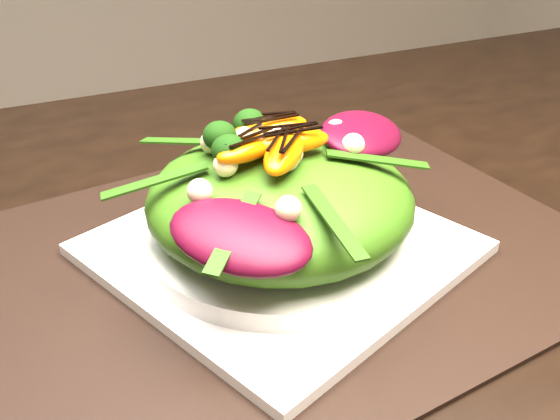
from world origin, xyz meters
name	(u,v)px	position (x,y,z in m)	size (l,w,h in m)	color
dining_table	(215,300)	(0.00, 0.00, 0.73)	(1.60, 0.90, 0.75)	black
placemat	(280,255)	(0.06, 0.01, 0.75)	(0.50, 0.38, 0.00)	black
plate_base	(280,248)	(0.06, 0.01, 0.76)	(0.26, 0.26, 0.01)	white
salad_bowl	(280,235)	(0.06, 0.01, 0.77)	(0.22, 0.22, 0.02)	silver
lettuce_mound	(280,199)	(0.06, 0.01, 0.81)	(0.21, 0.21, 0.07)	#3B6713
radicchio_leaf	(362,134)	(0.14, 0.03, 0.84)	(0.10, 0.06, 0.02)	#440719
orange_segment	(251,138)	(0.05, 0.03, 0.85)	(0.06, 0.03, 0.02)	#F65E04
broccoli_floret	(184,152)	(-0.01, 0.03, 0.85)	(0.04, 0.04, 0.04)	#103409
macadamia_nut	(341,161)	(0.09, -0.03, 0.85)	(0.02, 0.02, 0.02)	beige
balsamic_drizzle	(250,127)	(0.05, 0.03, 0.86)	(0.05, 0.00, 0.00)	black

